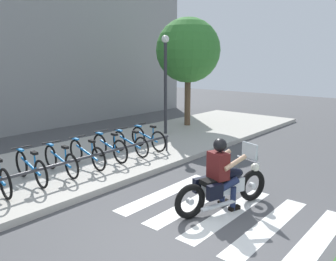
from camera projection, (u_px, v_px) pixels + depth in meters
ground_plane at (184, 243)px, 5.46m from camera, size 48.00×48.00×0.00m
sidewalk at (33, 174)px, 8.51m from camera, size 24.00×4.40×0.15m
crosswalk_stripe_0 at (315, 242)px, 5.50m from camera, size 2.80×0.40×0.01m
crosswalk_stripe_1 at (268, 226)px, 6.00m from camera, size 2.80×0.40×0.01m
crosswalk_stripe_2 at (229, 213)px, 6.51m from camera, size 2.80×0.40×0.01m
crosswalk_stripe_3 at (195, 202)px, 7.02m from camera, size 2.80×0.40×0.01m
crosswalk_stripe_4 at (166, 192)px, 7.53m from camera, size 2.80×0.40×0.01m
motorcycle at (224, 186)px, 6.63m from camera, size 2.18×0.94×1.26m
rider at (221, 169)px, 6.52m from camera, size 0.73×0.67×1.46m
bicycle_1 at (31, 168)px, 7.67m from camera, size 0.48×1.70×0.78m
bicycle_2 at (61, 160)px, 8.25m from camera, size 0.48×1.69×0.76m
bicycle_3 at (87, 154)px, 8.82m from camera, size 0.48×1.73×0.76m
bicycle_4 at (110, 147)px, 9.38m from camera, size 0.48×1.64×0.80m
bicycle_5 at (130, 143)px, 9.96m from camera, size 0.48×1.68×0.75m
bicycle_6 at (148, 138)px, 10.53m from camera, size 0.48×1.60×0.78m
bike_rack at (100, 155)px, 8.45m from camera, size 5.22×0.07×0.49m
street_lamp at (165, 76)px, 12.43m from camera, size 0.28×0.28×3.77m
tree_near_rack at (188, 51)px, 13.89m from camera, size 2.65×2.65×4.61m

